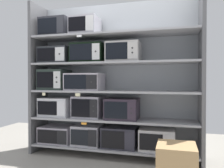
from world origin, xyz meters
TOP-DOWN VIEW (x-y plane):
  - back_panel at (0.00, 0.27)m, footprint 2.74×0.04m
  - upright_left at (-1.30, 0.00)m, footprint 0.05×0.50m
  - upright_right at (1.30, 0.00)m, footprint 0.05×0.50m
  - shelf_0 at (0.00, 0.00)m, footprint 2.54×0.50m
  - microwave_0 at (-0.94, -0.00)m, footprint 0.54×0.41m
  - microwave_1 at (-0.40, -0.00)m, footprint 0.44×0.41m
  - microwave_2 at (0.13, -0.00)m, footprint 0.52×0.39m
  - microwave_3 at (0.69, -0.00)m, footprint 0.51×0.35m
  - shelf_1 at (0.00, 0.00)m, footprint 2.54×0.50m
  - microwave_4 at (-0.96, -0.00)m, footprint 0.51×0.38m
  - microwave_5 at (-0.39, -0.00)m, footprint 0.45×0.39m
  - microwave_6 at (0.17, -0.00)m, footprint 0.49×0.43m
  - price_tag_0 at (-0.36, -0.26)m, footprint 0.09×0.00m
  - shelf_2 at (0.00, 0.00)m, footprint 2.54×0.50m
  - microwave_7 at (-0.99, -0.00)m, footprint 0.44×0.42m
  - microwave_8 at (-0.45, -0.00)m, footprint 0.57×0.43m
  - price_tag_1 at (-1.04, -0.26)m, footprint 0.05×0.00m
  - price_tag_2 at (-0.46, -0.26)m, footprint 0.08×0.00m
  - shelf_3 at (0.00, 0.00)m, footprint 2.54×0.50m
  - microwave_9 at (-0.96, -0.00)m, footprint 0.51×0.40m
  - microwave_10 at (-0.39, -0.00)m, footprint 0.51×0.39m
  - microwave_11 at (0.18, -0.00)m, footprint 0.50×0.38m
  - shelf_4 at (0.00, 0.00)m, footprint 2.54×0.50m
  - microwave_12 at (-0.97, -0.00)m, footprint 0.48×0.35m
  - microwave_13 at (-0.44, -0.00)m, footprint 0.43×0.40m
  - price_tag_3 at (-0.44, -0.26)m, footprint 0.08×0.00m
  - shipping_carton at (0.96, -0.75)m, footprint 0.43×0.43m

SIDE VIEW (x-z plane):
  - shelf_0 at x=0.00m, z-range 0.13..0.16m
  - shipping_carton at x=0.96m, z-range 0.00..0.46m
  - microwave_0 at x=-0.94m, z-range 0.16..0.42m
  - microwave_3 at x=0.69m, z-range 0.16..0.47m
  - microwave_2 at x=0.13m, z-range 0.16..0.47m
  - microwave_1 at x=-0.40m, z-range 0.16..0.47m
  - price_tag_0 at x=-0.36m, z-range 0.52..0.56m
  - shelf_1 at x=0.00m, z-range 0.56..0.59m
  - microwave_4 at x=-0.96m, z-range 0.59..0.89m
  - microwave_6 at x=0.17m, z-range 0.59..0.91m
  - microwave_5 at x=-0.39m, z-range 0.59..0.93m
  - price_tag_2 at x=-0.46m, z-range 0.94..0.99m
  - price_tag_1 at x=-1.04m, z-range 0.95..0.99m
  - shelf_2 at x=0.00m, z-range 1.00..1.03m
  - microwave_8 at x=-0.45m, z-range 1.03..1.29m
  - microwave_7 at x=-0.99m, z-range 1.03..1.36m
  - back_panel at x=0.00m, z-range 0.00..2.45m
  - upright_left at x=-1.30m, z-range 0.00..2.45m
  - upright_right at x=1.30m, z-range 0.00..2.45m
  - shelf_3 at x=0.00m, z-range 1.43..1.46m
  - microwave_9 at x=-0.96m, z-range 1.46..1.73m
  - microwave_11 at x=0.18m, z-range 1.46..1.76m
  - microwave_10 at x=-0.39m, z-range 1.46..1.76m
  - price_tag_3 at x=-0.44m, z-range 1.83..1.86m
  - shelf_4 at x=0.00m, z-range 1.87..1.90m
  - microwave_13 at x=-0.44m, z-range 1.90..2.18m
  - microwave_12 at x=-0.97m, z-range 1.90..2.21m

